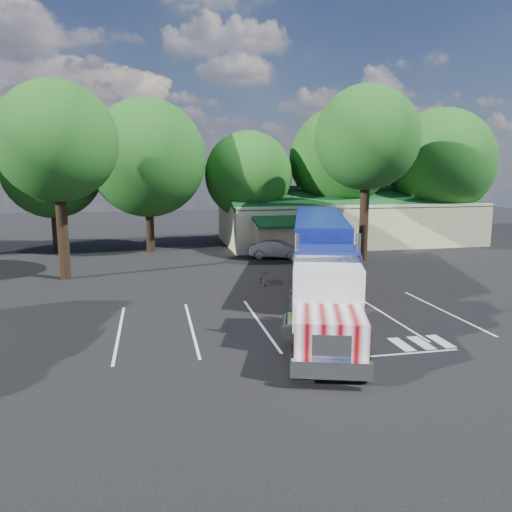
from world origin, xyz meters
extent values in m
plane|color=black|center=(0.00, 0.00, 0.00)|extent=(120.00, 120.00, 0.00)
cube|color=beige|center=(14.00, 18.00, 2.00)|extent=(24.00, 11.00, 4.00)
cube|color=#13451F|center=(14.00, 15.60, 4.50)|extent=(24.20, 6.25, 2.10)
cube|color=#13451F|center=(14.00, 20.40, 4.50)|extent=(24.20, 6.25, 2.10)
cube|color=beige|center=(6.00, 12.30, 1.40)|extent=(5.00, 2.50, 2.80)
cube|color=#13451F|center=(6.00, 11.00, 2.90)|extent=(5.40, 3.19, 0.80)
cylinder|color=black|center=(-13.00, 17.80, 2.00)|extent=(0.70, 0.70, 4.00)
sphere|color=#174313|center=(-13.00, 17.80, 7.15)|extent=(8.40, 8.40, 8.40)
cylinder|color=black|center=(-5.00, 16.20, 2.15)|extent=(0.70, 0.70, 4.30)
sphere|color=#174313|center=(-5.00, 16.20, 8.05)|extent=(10.00, 10.00, 10.00)
cylinder|color=black|center=(4.00, 17.50, 1.80)|extent=(0.70, 0.70, 3.60)
sphere|color=#174313|center=(4.00, 17.50, 6.60)|extent=(8.00, 8.00, 8.00)
cylinder|color=black|center=(13.00, 18.00, 2.25)|extent=(0.70, 0.70, 4.50)
sphere|color=#174313|center=(13.00, 18.00, 8.10)|extent=(9.60, 9.60, 9.60)
cylinder|color=black|center=(23.00, 16.80, 1.95)|extent=(0.70, 0.70, 3.90)
sphere|color=#174313|center=(23.00, 16.80, 7.80)|extent=(10.40, 10.40, 10.40)
cylinder|color=black|center=(-10.50, 6.00, 3.00)|extent=(0.70, 0.70, 6.00)
sphere|color=#174313|center=(-10.50, 6.00, 8.85)|extent=(7.60, 7.60, 7.60)
cylinder|color=black|center=(11.50, 8.50, 3.25)|extent=(0.70, 0.70, 6.50)
sphere|color=#174313|center=(11.50, 8.50, 9.50)|extent=(8.00, 8.00, 8.00)
cube|color=black|center=(1.94, -9.64, 0.80)|extent=(3.24, 7.47, 0.27)
cube|color=white|center=(0.75, -13.47, 0.70)|extent=(2.63, 1.05, 0.59)
cube|color=white|center=(0.82, -13.27, 1.34)|extent=(1.26, 0.50, 0.96)
cube|color=white|center=(1.18, -12.09, 1.55)|extent=(3.11, 3.18, 1.23)
cube|color=silver|center=(1.81, -10.05, 2.19)|extent=(3.06, 2.43, 2.46)
cube|color=black|center=(1.61, -10.71, 2.73)|extent=(2.37, 0.81, 1.07)
cube|color=white|center=(2.08, -9.18, 3.58)|extent=(2.69, 0.93, 0.27)
cube|color=navy|center=(2.38, -8.21, 2.41)|extent=(3.19, 2.84, 2.89)
cylinder|color=white|center=(0.92, -8.76, 2.78)|extent=(0.24, 0.24, 3.64)
cylinder|color=white|center=(3.27, -9.49, 2.78)|extent=(0.24, 0.24, 3.64)
cylinder|color=white|center=(0.59, -9.11, 0.80)|extent=(1.18, 1.84, 0.71)
cylinder|color=white|center=(3.35, -9.97, 0.80)|extent=(1.18, 1.84, 0.71)
cube|color=white|center=(5.14, 0.68, 2.30)|extent=(6.71, 13.90, 1.60)
cube|color=navy|center=(5.14, 0.68, 3.74)|extent=(6.71, 13.90, 1.28)
cube|color=black|center=(6.47, 4.97, 0.91)|extent=(2.33, 3.96, 0.37)
cube|color=black|center=(2.71, -4.62, 0.75)|extent=(0.16, 0.16, 1.50)
cube|color=black|center=(4.14, -5.06, 0.75)|extent=(0.16, 0.16, 1.50)
cube|color=white|center=(7.20, 7.32, 0.48)|extent=(2.49, 0.88, 0.13)
cylinder|color=black|center=(-0.05, -12.27, 0.59)|extent=(0.71, 1.23, 1.18)
cylinder|color=black|center=(2.09, -12.93, 0.59)|extent=(0.71, 1.23, 1.18)
cylinder|color=black|center=(1.41, -7.57, 0.59)|extent=(0.71, 1.23, 1.18)
cylinder|color=black|center=(3.55, -8.24, 0.59)|extent=(0.71, 1.23, 1.18)
cylinder|color=black|center=(1.76, -6.45, 0.59)|extent=(0.71, 1.23, 1.18)
cylinder|color=black|center=(3.90, -7.11, 0.59)|extent=(0.71, 1.23, 1.18)
cylinder|color=black|center=(5.15, 4.48, 0.59)|extent=(0.71, 1.23, 1.18)
cylinder|color=black|center=(7.29, 3.82, 0.59)|extent=(0.71, 1.23, 1.18)
cylinder|color=black|center=(5.53, 5.71, 0.59)|extent=(0.71, 1.23, 1.18)
cylinder|color=black|center=(7.67, 5.04, 0.59)|extent=(0.71, 1.23, 1.18)
imported|color=black|center=(1.60, -5.89, 0.79)|extent=(0.60, 0.68, 1.58)
imported|color=black|center=(1.80, 1.81, 0.43)|extent=(0.61, 1.67, 0.87)
imported|color=#95979C|center=(5.00, 10.50, 0.74)|extent=(4.73, 3.12, 1.47)
camera|label=1|loc=(-4.78, -27.98, 7.14)|focal=35.00mm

